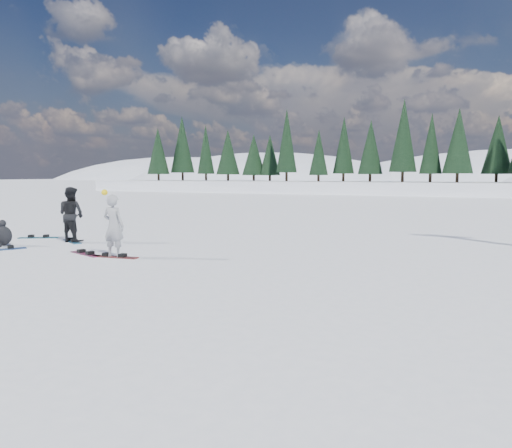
{
  "coord_description": "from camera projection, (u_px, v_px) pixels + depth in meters",
  "views": [
    {
      "loc": [
        11.32,
        -11.94,
        2.46
      ],
      "look_at": [
        5.44,
        0.45,
        1.1
      ],
      "focal_mm": 35.0,
      "sensor_mm": 36.0,
      "label": 1
    }
  ],
  "objects": [
    {
      "name": "seated_rider",
      "position": [
        1.0,
        236.0,
        17.19
      ],
      "size": [
        0.72,
        1.12,
        0.91
      ],
      "rotation": [
        0.0,
        0.0,
        0.14
      ],
      "color": "black",
      "rests_on": "ground"
    },
    {
      "name": "snowboard_woman",
      "position": [
        114.0,
        257.0,
        14.86
      ],
      "size": [
        1.52,
        0.47,
        0.03
      ],
      "primitive_type": "cube",
      "rotation": [
        0.0,
        0.0,
        0.13
      ],
      "color": "maroon",
      "rests_on": "ground"
    },
    {
      "name": "snowboarder_man",
      "position": [
        71.0,
        215.0,
        18.2
      ],
      "size": [
        1.01,
        0.8,
        2.02
      ],
      "primitive_type": "imported",
      "rotation": [
        0.0,
        0.0,
        3.18
      ],
      "color": "black",
      "rests_on": "ground"
    },
    {
      "name": "snowboard_loose_b",
      "position": [
        86.0,
        254.0,
        15.42
      ],
      "size": [
        1.51,
        0.75,
        0.03
      ],
      "primitive_type": "cube",
      "rotation": [
        0.0,
        0.0,
        -0.33
      ],
      "color": "maroon",
      "rests_on": "ground"
    },
    {
      "name": "snowboard_loose_a",
      "position": [
        1.0,
        250.0,
        16.32
      ],
      "size": [
        1.01,
        1.43,
        0.03
      ],
      "primitive_type": "cube",
      "rotation": [
        0.0,
        0.0,
        1.03
      ],
      "color": "#1A4391",
      "rests_on": "ground"
    },
    {
      "name": "snowboarder_woman",
      "position": [
        114.0,
        226.0,
        14.76
      ],
      "size": [
        0.71,
        0.49,
        2.03
      ],
      "rotation": [
        0.0,
        0.0,
        3.2
      ],
      "color": "#9D9EA2",
      "rests_on": "ground"
    },
    {
      "name": "snowboard_man",
      "position": [
        72.0,
        241.0,
        18.29
      ],
      "size": [
        1.44,
        0.99,
        0.03
      ],
      "primitive_type": "cube",
      "rotation": [
        0.0,
        0.0,
        -0.52
      ],
      "color": "#16557C",
      "rests_on": "ground"
    },
    {
      "name": "snowboard_loose_c",
      "position": [
        39.0,
        238.0,
        19.4
      ],
      "size": [
        1.43,
        1.02,
        0.03
      ],
      "primitive_type": "cube",
      "rotation": [
        0.0,
        0.0,
        0.55
      ],
      "color": "#19718D",
      "rests_on": "ground"
    },
    {
      "name": "alpine_backdrop",
      "position": [
        425.0,
        217.0,
        192.25
      ],
      "size": [
        412.5,
        227.0,
        53.2
      ],
      "color": "white",
      "rests_on": "ground"
    },
    {
      "name": "ground",
      "position": [
        95.0,
        252.0,
        15.81
      ],
      "size": [
        420.0,
        420.0,
        0.0
      ],
      "primitive_type": "plane",
      "color": "white",
      "rests_on": "ground"
    }
  ]
}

